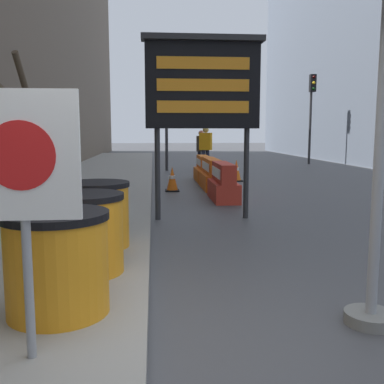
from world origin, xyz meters
name	(u,v)px	position (x,y,z in m)	size (l,w,h in m)	color
ground_plane	(147,356)	(0.00, 0.00, 0.00)	(120.00, 120.00, 0.00)	#474749
bare_tree	(10,139)	(-2.67, 5.79, 1.48)	(0.96, 1.55, 2.91)	#4C3D2D
barrel_drum_foreground	(57,263)	(-0.72, 0.47, 0.59)	(0.84, 0.84, 0.83)	orange
barrel_drum_middle	(84,233)	(-0.67, 1.53, 0.59)	(0.84, 0.84, 0.83)	orange
barrel_drum_back	(97,214)	(-0.67, 2.59, 0.59)	(0.84, 0.84, 0.83)	orange
warning_sign	(22,173)	(-0.74, -0.28, 1.38)	(0.71, 0.08, 1.72)	gray
message_board	(203,85)	(0.96, 5.14, 2.46)	(2.19, 0.36, 3.32)	#28282B
jersey_barrier_red_striped	(223,184)	(1.72, 7.41, 0.39)	(0.57, 1.64, 0.89)	red
jersey_barrier_orange_far	(211,175)	(1.72, 9.62, 0.38)	(0.55, 1.96, 0.86)	orange
jersey_barrier_orange_near	(204,170)	(1.72, 11.65, 0.37)	(0.54, 1.60, 0.83)	orange
traffic_cone_near	(172,179)	(0.57, 9.11, 0.33)	(0.38, 0.38, 0.68)	black
traffic_cone_mid	(236,171)	(2.78, 11.43, 0.35)	(0.40, 0.40, 0.71)	black
traffic_cone_far	(202,164)	(1.97, 14.40, 0.37)	(0.42, 0.42, 0.76)	black
traffic_light_near_curb	(166,97)	(0.62, 15.53, 3.02)	(0.28, 0.44, 4.18)	#2D2D30
traffic_light_far_side	(312,100)	(7.86, 18.78, 3.16)	(0.28, 0.45, 4.39)	#2D2D30
pedestrian_worker	(201,147)	(2.05, 15.56, 0.99)	(0.42, 0.51, 1.67)	#23283D
pedestrian_passerby	(206,145)	(2.19, 15.13, 1.07)	(0.55, 0.44, 1.82)	#23283D
steel_pole_right	(376,223)	(1.89, 0.40, 0.88)	(0.44, 0.44, 3.01)	gray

